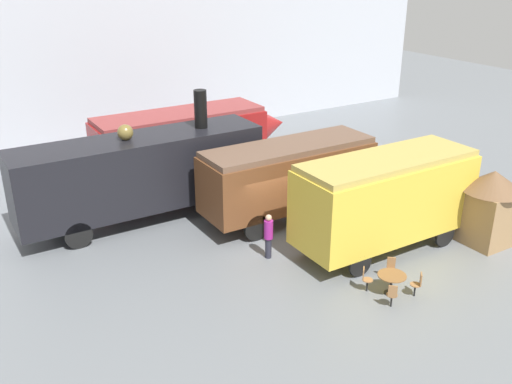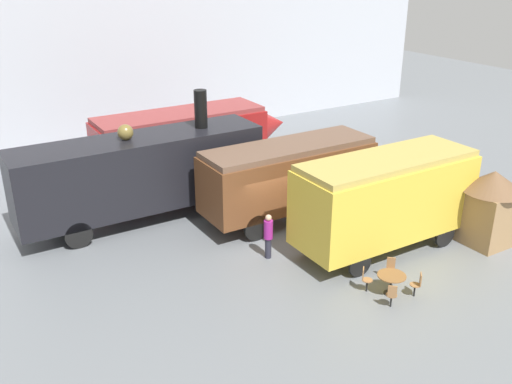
{
  "view_description": "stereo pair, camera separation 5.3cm",
  "coord_description": "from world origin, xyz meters",
  "px_view_note": "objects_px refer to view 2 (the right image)",
  "views": [
    {
      "loc": [
        -11.29,
        -17.33,
        10.54
      ],
      "look_at": [
        -0.13,
        1.0,
        1.6
      ],
      "focal_mm": 40.0,
      "sensor_mm": 36.0,
      "label": 1
    },
    {
      "loc": [
        -11.25,
        -17.35,
        10.54
      ],
      "look_at": [
        -0.13,
        1.0,
        1.6
      ],
      "focal_mm": 40.0,
      "sensor_mm": 36.0,
      "label": 2
    }
  ],
  "objects_px": {
    "steam_locomotive": "(141,171)",
    "passenger_coach_vintage": "(385,197)",
    "cafe_table_near": "(391,279)",
    "ticket_kiosk": "(490,203)",
    "passenger_coach_wooden": "(289,174)",
    "visitor_person": "(268,234)",
    "streamlined_locomotive": "(193,136)",
    "cafe_chair_0": "(392,294)"
  },
  "relations": [
    {
      "from": "visitor_person",
      "to": "ticket_kiosk",
      "type": "bearing_deg",
      "value": -22.82
    },
    {
      "from": "passenger_coach_vintage",
      "to": "cafe_table_near",
      "type": "height_order",
      "value": "passenger_coach_vintage"
    },
    {
      "from": "streamlined_locomotive",
      "to": "passenger_coach_wooden",
      "type": "xyz_separation_m",
      "value": [
        1.01,
        -7.19,
        0.02
      ]
    },
    {
      "from": "streamlined_locomotive",
      "to": "passenger_coach_wooden",
      "type": "bearing_deg",
      "value": -82.02
    },
    {
      "from": "steam_locomotive",
      "to": "ticket_kiosk",
      "type": "relative_size",
      "value": 3.46
    },
    {
      "from": "passenger_coach_vintage",
      "to": "ticket_kiosk",
      "type": "height_order",
      "value": "passenger_coach_vintage"
    },
    {
      "from": "passenger_coach_wooden",
      "to": "streamlined_locomotive",
      "type": "bearing_deg",
      "value": 97.98
    },
    {
      "from": "streamlined_locomotive",
      "to": "visitor_person",
      "type": "height_order",
      "value": "streamlined_locomotive"
    },
    {
      "from": "cafe_table_near",
      "to": "cafe_chair_0",
      "type": "bearing_deg",
      "value": -132.33
    },
    {
      "from": "streamlined_locomotive",
      "to": "passenger_coach_vintage",
      "type": "xyz_separation_m",
      "value": [
        2.56,
        -11.34,
        0.18
      ]
    },
    {
      "from": "steam_locomotive",
      "to": "passenger_coach_vintage",
      "type": "bearing_deg",
      "value": -46.12
    },
    {
      "from": "cafe_table_near",
      "to": "cafe_chair_0",
      "type": "xyz_separation_m",
      "value": [
        -0.57,
        -0.63,
        -0.08
      ]
    },
    {
      "from": "passenger_coach_wooden",
      "to": "cafe_table_near",
      "type": "distance_m",
      "value": 6.97
    },
    {
      "from": "passenger_coach_wooden",
      "to": "cafe_chair_0",
      "type": "height_order",
      "value": "passenger_coach_wooden"
    },
    {
      "from": "steam_locomotive",
      "to": "visitor_person",
      "type": "distance_m",
      "value": 6.36
    },
    {
      "from": "streamlined_locomotive",
      "to": "passenger_coach_vintage",
      "type": "relative_size",
      "value": 1.47
    },
    {
      "from": "visitor_person",
      "to": "steam_locomotive",
      "type": "bearing_deg",
      "value": 115.86
    },
    {
      "from": "passenger_coach_vintage",
      "to": "visitor_person",
      "type": "xyz_separation_m",
      "value": [
        -4.19,
        1.58,
        -1.18
      ]
    },
    {
      "from": "cafe_chair_0",
      "to": "steam_locomotive",
      "type": "bearing_deg",
      "value": 64.8
    },
    {
      "from": "cafe_table_near",
      "to": "visitor_person",
      "type": "bearing_deg",
      "value": 117.33
    },
    {
      "from": "steam_locomotive",
      "to": "passenger_coach_wooden",
      "type": "xyz_separation_m",
      "value": [
        5.36,
        -3.04,
        -0.2
      ]
    },
    {
      "from": "passenger_coach_vintage",
      "to": "streamlined_locomotive",
      "type": "bearing_deg",
      "value": 102.74
    },
    {
      "from": "steam_locomotive",
      "to": "cafe_chair_0",
      "type": "distance_m",
      "value": 11.46
    },
    {
      "from": "passenger_coach_wooden",
      "to": "cafe_table_near",
      "type": "bearing_deg",
      "value": -93.81
    },
    {
      "from": "visitor_person",
      "to": "ticket_kiosk",
      "type": "height_order",
      "value": "ticket_kiosk"
    },
    {
      "from": "passenger_coach_wooden",
      "to": "visitor_person",
      "type": "distance_m",
      "value": 3.83
    },
    {
      "from": "streamlined_locomotive",
      "to": "cafe_table_near",
      "type": "distance_m",
      "value": 14.08
    },
    {
      "from": "passenger_coach_vintage",
      "to": "ticket_kiosk",
      "type": "bearing_deg",
      "value": -25.18
    },
    {
      "from": "cafe_table_near",
      "to": "cafe_chair_0",
      "type": "height_order",
      "value": "cafe_chair_0"
    },
    {
      "from": "steam_locomotive",
      "to": "ticket_kiosk",
      "type": "bearing_deg",
      "value": -39.94
    },
    {
      "from": "steam_locomotive",
      "to": "passenger_coach_wooden",
      "type": "relative_size",
      "value": 1.37
    },
    {
      "from": "visitor_person",
      "to": "passenger_coach_vintage",
      "type": "bearing_deg",
      "value": -20.59
    },
    {
      "from": "steam_locomotive",
      "to": "passenger_coach_wooden",
      "type": "distance_m",
      "value": 6.17
    },
    {
      "from": "cafe_table_near",
      "to": "ticket_kiosk",
      "type": "bearing_deg",
      "value": 8.35
    },
    {
      "from": "streamlined_locomotive",
      "to": "ticket_kiosk",
      "type": "xyz_separation_m",
      "value": [
        6.39,
        -13.14,
        -0.3
      ]
    },
    {
      "from": "visitor_person",
      "to": "passenger_coach_wooden",
      "type": "bearing_deg",
      "value": 44.37
    },
    {
      "from": "streamlined_locomotive",
      "to": "cafe_table_near",
      "type": "height_order",
      "value": "streamlined_locomotive"
    },
    {
      "from": "ticket_kiosk",
      "to": "visitor_person",
      "type": "bearing_deg",
      "value": 157.18
    },
    {
      "from": "cafe_table_near",
      "to": "visitor_person",
      "type": "relative_size",
      "value": 0.54
    },
    {
      "from": "cafe_table_near",
      "to": "cafe_chair_0",
      "type": "distance_m",
      "value": 0.86
    },
    {
      "from": "steam_locomotive",
      "to": "passenger_coach_vintage",
      "type": "relative_size",
      "value": 1.45
    },
    {
      "from": "passenger_coach_wooden",
      "to": "passenger_coach_vintage",
      "type": "bearing_deg",
      "value": -69.46
    }
  ]
}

